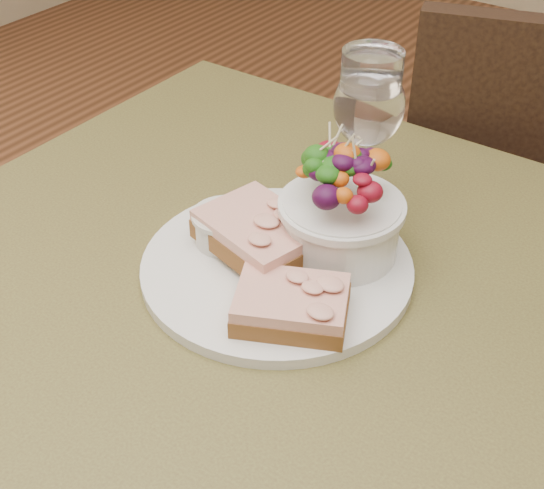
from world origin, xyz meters
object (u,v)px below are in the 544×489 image
Objects in this scene: cafe_table at (259,358)px; ramekin at (225,226)px; wine_glass at (369,110)px; dinner_plate at (277,267)px; chair_far at (509,307)px; sandwich_back at (259,233)px; salad_bowl at (342,204)px; sandwich_front at (291,305)px.

ramekin is at bearing 155.05° from cafe_table.
wine_glass reaches higher than ramekin.
cafe_table is 0.15m from ramekin.
dinner_plate is 1.59× the size of wine_glass.
ramekin reaches higher than dinner_plate.
chair_far is 0.80m from sandwich_back.
sandwich_back is 0.04m from ramekin.
chair_far reaches higher than ramekin.
salad_bowl reaches higher than dinner_plate.
wine_glass reaches higher than sandwich_back.
wine_glass is at bearing 107.11° from salad_bowl.
wine_glass is (0.08, 0.15, 0.09)m from ramekin.
cafe_table is at bearing -116.87° from salad_bowl.
wine_glass is (-0.03, 0.10, 0.05)m from salad_bowl.
cafe_table is at bearing -93.71° from wine_glass.
sandwich_back is at bearing 171.89° from dinner_plate.
chair_far is 7.09× the size of salad_bowl.
sandwich_back is 0.18m from wine_glass.
chair_far is 0.81m from ramekin.
sandwich_front is at bearing -81.83° from salad_bowl.
chair_far is 0.79m from dinner_plate.
cafe_table is 0.11m from dinner_plate.
chair_far is 14.11× the size of ramekin.
dinner_plate is at bearing 63.66° from chair_far.
salad_bowl is at bearing 72.80° from sandwich_front.
cafe_table is 0.29m from wine_glass.
wine_glass is at bearing 63.69° from ramekin.
cafe_table is 0.20m from salad_bowl.
sandwich_back reaches higher than ramekin.
sandwich_front is (-0.04, -0.69, 0.48)m from chair_far.
wine_glass is (0.04, 0.15, 0.09)m from sandwich_back.
sandwich_front is at bearing -25.40° from ramekin.
dinner_plate is 0.09m from sandwich_front.
chair_far is at bearing 93.28° from sandwich_back.
ramekin is 0.19m from wine_glass.
chair_far reaches higher than sandwich_back.
sandwich_back is 0.80× the size of wine_glass.
sandwich_back is 1.10× the size of salad_bowl.
ramekin is (-0.06, 0.03, 0.13)m from cafe_table.
chair_far is 0.78m from salad_bowl.
salad_bowl is (0.04, 0.05, 0.07)m from dinner_plate.
sandwich_front is 0.10m from sandwich_back.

